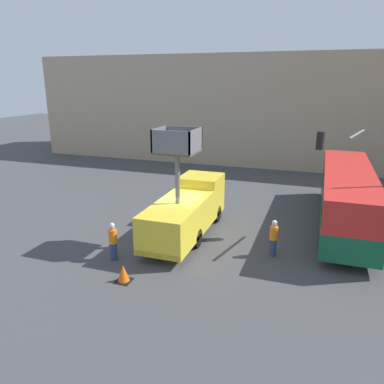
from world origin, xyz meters
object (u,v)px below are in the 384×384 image
at_px(utility_truck, 187,209).
at_px(traffic_cone_near_truck, 123,274).
at_px(road_worker_near_truck, 113,241).
at_px(traffic_light_pole, 362,168).
at_px(road_worker_directing, 274,238).
at_px(city_bus, 347,193).

distance_m(utility_truck, traffic_cone_near_truck, 5.63).
distance_m(road_worker_near_truck, traffic_cone_near_truck, 2.20).
distance_m(utility_truck, road_worker_near_truck, 4.48).
height_order(traffic_light_pole, road_worker_directing, traffic_light_pole).
distance_m(utility_truck, traffic_light_pole, 8.90).
bearing_deg(traffic_cone_near_truck, utility_truck, 81.43).
bearing_deg(road_worker_directing, utility_truck, 117.55).
bearing_deg(road_worker_near_truck, road_worker_directing, 49.74).
height_order(city_bus, road_worker_directing, city_bus).
height_order(traffic_light_pole, road_worker_near_truck, traffic_light_pole).
bearing_deg(city_bus, road_worker_near_truck, 125.44).
distance_m(traffic_light_pole, road_worker_directing, 5.51).
bearing_deg(utility_truck, city_bus, 28.15).
relative_size(utility_truck, city_bus, 0.61).
distance_m(traffic_light_pole, road_worker_near_truck, 12.34).
bearing_deg(traffic_cone_near_truck, city_bus, 47.80).
xyz_separation_m(utility_truck, traffic_light_pole, (8.38, 1.69, 2.49)).
xyz_separation_m(utility_truck, road_worker_near_truck, (-2.21, -3.85, -0.57)).
height_order(road_worker_directing, traffic_cone_near_truck, road_worker_directing).
relative_size(traffic_light_pole, road_worker_near_truck, 3.22).
bearing_deg(utility_truck, traffic_cone_near_truck, -98.57).
relative_size(road_worker_near_truck, road_worker_directing, 1.02).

